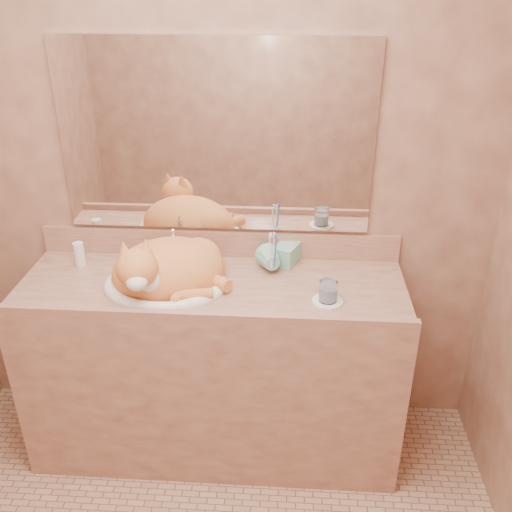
# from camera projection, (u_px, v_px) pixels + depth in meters

# --- Properties ---
(wall_back) EXTENTS (2.40, 0.02, 2.50)m
(wall_back) POSITION_uv_depth(u_px,v_px,m) (217.00, 170.00, 2.41)
(wall_back) COLOR brown
(wall_back) RESTS_ON ground
(vanity_counter) EXTENTS (1.60, 0.55, 0.85)m
(vanity_counter) POSITION_uv_depth(u_px,v_px,m) (215.00, 367.00, 2.55)
(vanity_counter) COLOR brown
(vanity_counter) RESTS_ON floor
(mirror) EXTENTS (1.30, 0.02, 0.80)m
(mirror) POSITION_uv_depth(u_px,v_px,m) (216.00, 138.00, 2.34)
(mirror) COLOR white
(mirror) RESTS_ON wall_back
(sink_basin) EXTENTS (0.54, 0.47, 0.15)m
(sink_basin) POSITION_uv_depth(u_px,v_px,m) (165.00, 269.00, 2.31)
(sink_basin) COLOR white
(sink_basin) RESTS_ON vanity_counter
(faucet) EXTENTS (0.07, 0.11, 0.15)m
(faucet) POSITION_uv_depth(u_px,v_px,m) (174.00, 248.00, 2.48)
(faucet) COLOR white
(faucet) RESTS_ON vanity_counter
(cat) EXTENTS (0.57, 0.52, 0.26)m
(cat) POSITION_uv_depth(u_px,v_px,m) (166.00, 267.00, 2.31)
(cat) COLOR #CF6D2F
(cat) RESTS_ON sink_basin
(soap_dispenser) EXTENTS (0.12, 0.12, 0.20)m
(soap_dispenser) POSITION_uv_depth(u_px,v_px,m) (281.00, 248.00, 2.42)
(soap_dispenser) COLOR #7BC5AC
(soap_dispenser) RESTS_ON vanity_counter
(toothbrush_cup) EXTENTS (0.14, 0.14, 0.10)m
(toothbrush_cup) POSITION_uv_depth(u_px,v_px,m) (273.00, 265.00, 2.39)
(toothbrush_cup) COLOR #7BC5AC
(toothbrush_cup) RESTS_ON vanity_counter
(toothbrushes) EXTENTS (0.03, 0.03, 0.20)m
(toothbrushes) POSITION_uv_depth(u_px,v_px,m) (273.00, 250.00, 2.36)
(toothbrushes) COLOR white
(toothbrushes) RESTS_ON toothbrush_cup
(saucer) EXTENTS (0.12, 0.12, 0.01)m
(saucer) POSITION_uv_depth(u_px,v_px,m) (327.00, 301.00, 2.22)
(saucer) COLOR white
(saucer) RESTS_ON vanity_counter
(water_glass) EXTENTS (0.07, 0.07, 0.08)m
(water_glass) POSITION_uv_depth(u_px,v_px,m) (328.00, 291.00, 2.20)
(water_glass) COLOR white
(water_glass) RESTS_ON saucer
(lotion_bottle) EXTENTS (0.05, 0.05, 0.11)m
(lotion_bottle) POSITION_uv_depth(u_px,v_px,m) (79.00, 254.00, 2.47)
(lotion_bottle) COLOR white
(lotion_bottle) RESTS_ON vanity_counter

